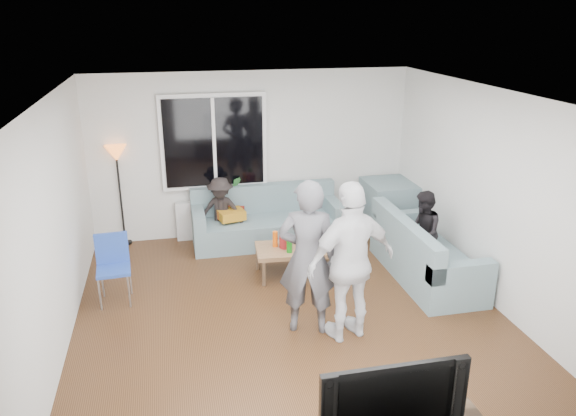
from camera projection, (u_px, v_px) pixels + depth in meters
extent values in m
cube|color=#56351C|center=(291.00, 317.00, 6.63)|extent=(5.00, 5.50, 0.04)
cube|color=white|center=(291.00, 94.00, 5.74)|extent=(5.00, 5.50, 0.04)
cube|color=silver|center=(252.00, 154.00, 8.73)|extent=(5.00, 0.04, 2.60)
cube|color=silver|center=(383.00, 356.00, 3.64)|extent=(5.00, 0.04, 2.60)
cube|color=silver|center=(51.00, 232.00, 5.67)|extent=(0.04, 5.50, 2.60)
cube|color=silver|center=(494.00, 198.00, 6.70)|extent=(0.04, 5.50, 2.60)
cube|color=white|center=(214.00, 142.00, 8.45)|extent=(1.62, 0.06, 1.47)
cube|color=black|center=(214.00, 142.00, 8.42)|extent=(1.50, 0.02, 1.35)
cube|color=white|center=(214.00, 143.00, 8.41)|extent=(0.05, 0.03, 1.35)
cube|color=silver|center=(218.00, 219.00, 8.83)|extent=(1.30, 0.12, 0.62)
imported|color=#2A692C|center=(235.00, 188.00, 8.70)|extent=(0.22, 0.18, 0.38)
imported|color=white|center=(209.00, 196.00, 8.65)|extent=(0.22, 0.22, 0.19)
cube|color=slate|center=(391.00, 207.00, 9.01)|extent=(0.85, 0.85, 0.85)
cube|color=#B87A1B|center=(231.00, 215.00, 8.43)|extent=(0.45, 0.40, 0.14)
cube|color=maroon|center=(231.00, 213.00, 8.51)|extent=(0.43, 0.40, 0.13)
cube|color=#A2744E|center=(297.00, 261.00, 7.60)|extent=(1.14, 0.69, 0.40)
cylinder|color=maroon|center=(285.00, 242.00, 7.51)|extent=(0.17, 0.17, 0.17)
imported|color=#4F4E54|center=(308.00, 258.00, 6.05)|extent=(0.75, 0.60, 1.78)
imported|color=silver|center=(351.00, 262.00, 5.92)|extent=(1.13, 0.68, 1.80)
imported|color=black|center=(422.00, 233.00, 7.55)|extent=(0.60, 0.68, 1.16)
imported|color=black|center=(221.00, 212.00, 8.44)|extent=(0.80, 0.61, 1.09)
imported|color=black|center=(388.00, 393.00, 4.10)|extent=(1.12, 0.15, 0.64)
cylinder|color=#167E17|center=(289.00, 245.00, 7.35)|extent=(0.08, 0.08, 0.22)
cylinder|color=#31190B|center=(298.00, 235.00, 7.66)|extent=(0.07, 0.07, 0.22)
cylinder|color=orange|center=(313.00, 239.00, 7.51)|extent=(0.07, 0.07, 0.22)
cylinder|color=#F7610E|center=(275.00, 239.00, 7.53)|extent=(0.07, 0.07, 0.22)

